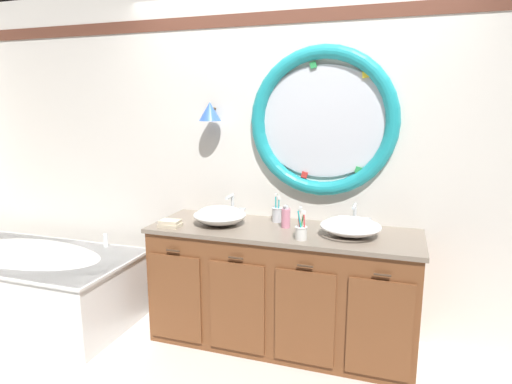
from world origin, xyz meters
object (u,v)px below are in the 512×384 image
folded_hand_towel (170,223)px  toothbrush_holder_right (301,231)px  toothbrush_holder_left (277,214)px  soap_dispenser (286,217)px  bathtub (31,279)px  sink_basin_right (350,227)px  sink_basin_left (220,215)px

folded_hand_towel → toothbrush_holder_right: bearing=-0.2°
toothbrush_holder_left → soap_dispenser: 0.16m
toothbrush_holder_left → soap_dispenser: toothbrush_holder_left is taller
bathtub → toothbrush_holder_right: toothbrush_holder_right is taller
toothbrush_holder_left → folded_hand_towel: 0.78m
sink_basin_right → folded_hand_towel: 1.26m
toothbrush_holder_left → toothbrush_holder_right: size_ratio=0.97×
soap_dispenser → folded_hand_towel: soap_dispenser is taller
soap_dispenser → sink_basin_left: bearing=-171.4°
sink_basin_right → folded_hand_towel: size_ratio=2.65×
sink_basin_left → toothbrush_holder_left: 0.42m
folded_hand_towel → sink_basin_left: bearing=28.9°
bathtub → sink_basin_left: bearing=9.6°
bathtub → sink_basin_right: size_ratio=4.30×
bathtub → sink_basin_right: (2.48, 0.26, 0.59)m
sink_basin_left → folded_hand_towel: bearing=-151.1°
sink_basin_right → folded_hand_towel: bearing=-172.2°
toothbrush_holder_right → folded_hand_towel: bearing=179.8°
toothbrush_holder_right → bathtub: bearing=-177.7°
sink_basin_right → bathtub: bearing=-174.0°
soap_dispenser → toothbrush_holder_left: bearing=128.7°
toothbrush_holder_right → sink_basin_right: bearing=30.8°
toothbrush_holder_right → soap_dispenser: size_ratio=1.34×
soap_dispenser → bathtub: bearing=-170.7°
toothbrush_holder_left → toothbrush_holder_right: (0.27, -0.37, -0.01)m
toothbrush_holder_right → soap_dispenser: bearing=123.9°
toothbrush_holder_left → bathtub: bearing=-166.6°
sink_basin_right → toothbrush_holder_left: toothbrush_holder_left is taller
sink_basin_right → toothbrush_holder_right: (-0.29, -0.17, -0.01)m
toothbrush_holder_left → folded_hand_towel: toothbrush_holder_left is taller
sink_basin_left → toothbrush_holder_right: (0.64, -0.17, -0.01)m
toothbrush_holder_right → folded_hand_towel: 0.95m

